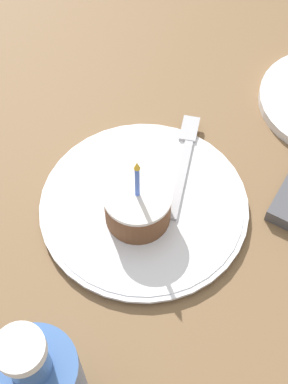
{
  "coord_description": "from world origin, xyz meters",
  "views": [
    {
      "loc": [
        -0.17,
        0.31,
        0.61
      ],
      "look_at": [
        0.02,
        -0.01,
        0.04
      ],
      "focal_mm": 50.0,
      "sensor_mm": 36.0,
      "label": 1
    }
  ],
  "objects": [
    {
      "name": "plate",
      "position": [
        0.02,
        -0.01,
        0.01
      ],
      "size": [
        0.28,
        0.28,
        0.01
      ],
      "color": "silver",
      "rests_on": "ground_plane"
    },
    {
      "name": "cake_slice",
      "position": [
        0.02,
        0.01,
        0.04
      ],
      "size": [
        0.09,
        0.09,
        0.12
      ],
      "color": "brown",
      "rests_on": "plate"
    },
    {
      "name": "ground_plane",
      "position": [
        0.0,
        0.0,
        -0.02
      ],
      "size": [
        2.4,
        2.4,
        0.04
      ],
      "color": "brown",
      "rests_on": "ground"
    },
    {
      "name": "fork",
      "position": [
        0.02,
        -0.1,
        0.01
      ],
      "size": [
        0.07,
        0.17,
        0.0
      ],
      "color": "#B2B2B7",
      "rests_on": "plate"
    }
  ]
}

